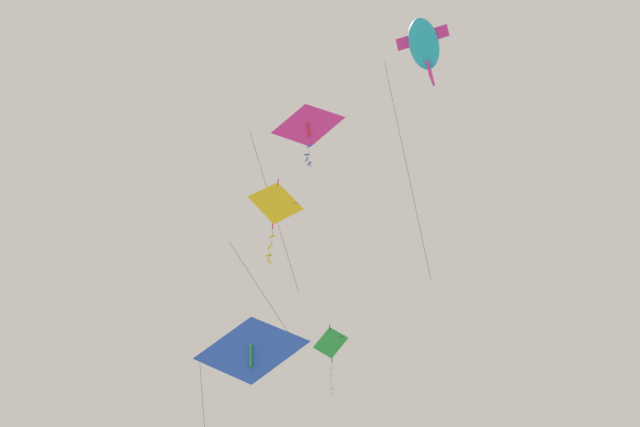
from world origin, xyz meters
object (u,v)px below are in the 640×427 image
object	(u,v)px
kite_fish_near_right	(424,44)
kite_diamond_near_left	(276,204)
kite_diamond_upper_right	(331,344)
kite_delta_mid_left	(308,127)
kite_delta_low_drifter	(252,352)

from	to	relation	value
kite_fish_near_right	kite_diamond_near_left	bearing A→B (deg)	179.46
kite_diamond_upper_right	kite_diamond_near_left	bearing A→B (deg)	-87.54
kite_fish_near_right	kite_diamond_upper_right	world-z (taller)	kite_fish_near_right
kite_diamond_near_left	kite_delta_mid_left	distance (m)	4.16
kite_diamond_upper_right	kite_delta_mid_left	xyz separation A→B (m)	(-6.44, 3.81, 2.68)
kite_delta_low_drifter	kite_delta_mid_left	distance (m)	7.52
kite_delta_low_drifter	kite_delta_mid_left	world-z (taller)	kite_delta_mid_left
kite_delta_low_drifter	kite_diamond_near_left	world-z (taller)	kite_diamond_near_left
kite_delta_low_drifter	kite_fish_near_right	world-z (taller)	kite_fish_near_right
kite_fish_near_right	kite_diamond_upper_right	xyz separation A→B (m)	(9.67, -1.05, -4.98)
kite_delta_low_drifter	kite_diamond_near_left	xyz separation A→B (m)	(-4.46, 1.16, 1.75)
kite_fish_near_right	kite_diamond_near_left	xyz separation A→B (m)	(3.55, 3.63, -6.35)
kite_diamond_upper_right	kite_diamond_near_left	distance (m)	7.83
kite_fish_near_right	kite_diamond_near_left	world-z (taller)	kite_fish_near_right
kite_fish_near_right	kite_delta_mid_left	bearing A→B (deg)	174.31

